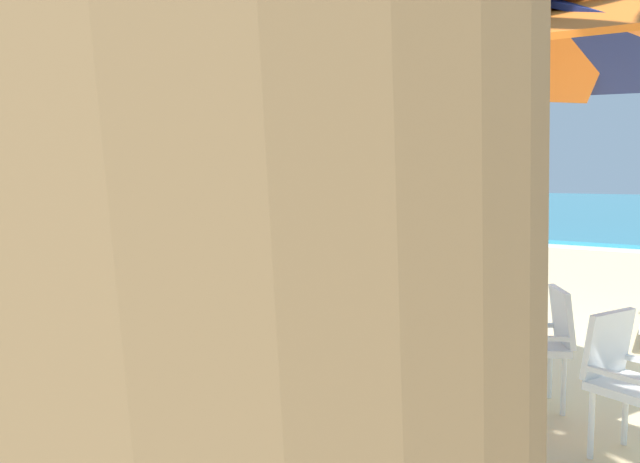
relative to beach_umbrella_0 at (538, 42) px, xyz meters
The scene contains 9 objects.
beach_umbrella_0 is the anchor object (origin of this frame).
plastic_chair_0 2.02m from the beach_umbrella_0, 25.59° to the left, with size 0.59×0.57×0.87m.
plastic_chair_1 2.12m from the beach_umbrella_0, 99.88° to the left, with size 0.62×0.60×0.87m.
plastic_chair_2 2.05m from the beach_umbrella_0, 151.10° to the right, with size 0.54×0.57×0.87m.
beach_umbrella_1 3.24m from the beach_umbrella_0, behind, with size 2.58×2.58×2.73m.
plastic_chair_3 3.00m from the beach_umbrella_0, 163.45° to the left, with size 0.55×0.57×0.87m.
beach_umbrella_2 6.54m from the beach_umbrella_0, behind, with size 2.12×2.12×2.59m.
sun_lounger_2 4.89m from the beach_umbrella_0, 114.26° to the left, with size 1.01×2.22×0.62m.
sun_lounger_3 5.31m from the beach_umbrella_0, 119.02° to the left, with size 0.69×2.16×0.62m.
Camera 1 is at (0.43, -6.45, 1.69)m, focal length 36.36 mm.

